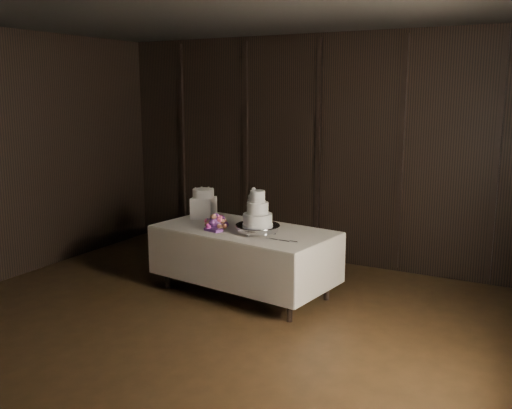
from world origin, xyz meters
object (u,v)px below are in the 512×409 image
object	(u,v)px
display_table	(244,258)
box_pedestal	(204,208)
bouquet	(216,222)
small_cake	(203,193)
wedding_cake	(255,211)
cake_stand	(258,229)

from	to	relation	value
display_table	box_pedestal	distance (m)	0.89
bouquet	small_cake	world-z (taller)	small_cake
display_table	wedding_cake	world-z (taller)	wedding_cake
cake_stand	bouquet	size ratio (longest dim) A/B	1.18
cake_stand	bouquet	distance (m)	0.52
bouquet	box_pedestal	size ratio (longest dim) A/B	1.58
cake_stand	bouquet	world-z (taller)	bouquet
cake_stand	box_pedestal	xyz separation A→B (m)	(-0.94, 0.36, 0.08)
bouquet	box_pedestal	bearing A→B (deg)	137.21
wedding_cake	box_pedestal	xyz separation A→B (m)	(-0.91, 0.37, -0.11)
small_cake	box_pedestal	bearing A→B (deg)	0.00
wedding_cake	box_pedestal	size ratio (longest dim) A/B	1.45
cake_stand	small_cake	bearing A→B (deg)	159.13
display_table	box_pedestal	size ratio (longest dim) A/B	8.10
wedding_cake	bouquet	bearing A→B (deg)	-159.84
wedding_cake	small_cake	size ratio (longest dim) A/B	1.47
wedding_cake	bouquet	xyz separation A→B (m)	(-0.49, -0.01, -0.17)
small_cake	display_table	bearing A→B (deg)	-19.69
wedding_cake	bouquet	world-z (taller)	wedding_cake
wedding_cake	bouquet	distance (m)	0.52
wedding_cake	box_pedestal	world-z (taller)	wedding_cake
display_table	cake_stand	xyz separation A→B (m)	(0.23, -0.10, 0.39)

